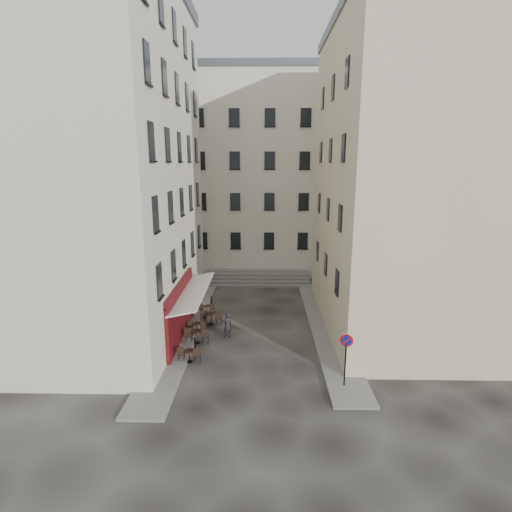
{
  "coord_description": "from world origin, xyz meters",
  "views": [
    {
      "loc": [
        0.48,
        -21.16,
        10.28
      ],
      "look_at": [
        0.01,
        4.0,
        4.41
      ],
      "focal_mm": 28.0,
      "sensor_mm": 36.0,
      "label": 1
    }
  ],
  "objects_px": {
    "bistro_table_b": "(197,335)",
    "pedestrian": "(228,325)",
    "bistro_table_a": "(189,355)",
    "no_parking_sign": "(346,350)"
  },
  "relations": [
    {
      "from": "bistro_table_a",
      "to": "no_parking_sign",
      "type": "bearing_deg",
      "value": -16.7
    },
    {
      "from": "bistro_table_a",
      "to": "pedestrian",
      "type": "height_order",
      "value": "pedestrian"
    },
    {
      "from": "pedestrian",
      "to": "bistro_table_b",
      "type": "bearing_deg",
      "value": -13.62
    },
    {
      "from": "no_parking_sign",
      "to": "bistro_table_b",
      "type": "height_order",
      "value": "no_parking_sign"
    },
    {
      "from": "bistro_table_b",
      "to": "pedestrian",
      "type": "height_order",
      "value": "pedestrian"
    },
    {
      "from": "bistro_table_b",
      "to": "pedestrian",
      "type": "distance_m",
      "value": 1.93
    },
    {
      "from": "bistro_table_b",
      "to": "pedestrian",
      "type": "bearing_deg",
      "value": 26.2
    },
    {
      "from": "no_parking_sign",
      "to": "bistro_table_a",
      "type": "height_order",
      "value": "no_parking_sign"
    },
    {
      "from": "bistro_table_b",
      "to": "bistro_table_a",
      "type": "bearing_deg",
      "value": -90.87
    },
    {
      "from": "no_parking_sign",
      "to": "bistro_table_a",
      "type": "bearing_deg",
      "value": -178.54
    }
  ]
}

